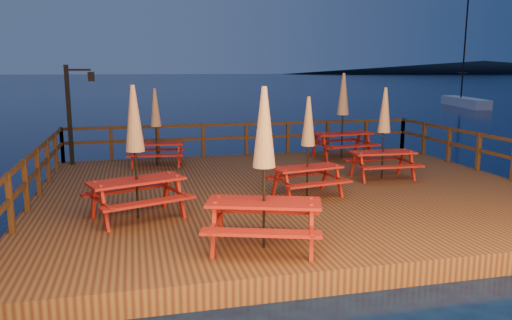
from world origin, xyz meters
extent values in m
plane|color=#050E32|center=(0.00, 0.00, 0.00)|extent=(500.00, 500.00, 0.00)
cube|color=#432315|center=(0.00, 0.00, 0.20)|extent=(12.00, 10.00, 0.40)
cylinder|color=#342410|center=(-5.60, 4.60, -0.30)|extent=(0.24, 0.24, 1.40)
cylinder|color=#342410|center=(0.00, -4.60, -0.30)|extent=(0.24, 0.24, 1.40)
cylinder|color=#342410|center=(0.00, 4.60, -0.30)|extent=(0.24, 0.24, 1.40)
cylinder|color=#342410|center=(5.60, 4.60, -0.30)|extent=(0.24, 0.24, 1.40)
cube|color=#342410|center=(0.00, 4.85, 1.45)|extent=(11.70, 0.06, 0.09)
cube|color=#342410|center=(0.00, 4.85, 1.01)|extent=(11.70, 0.06, 0.09)
cube|color=#342410|center=(-4.68, 4.85, 0.95)|extent=(0.10, 0.10, 1.10)
cube|color=#342410|center=(0.00, 4.85, 0.95)|extent=(0.10, 0.10, 1.10)
cube|color=#342410|center=(4.68, 4.85, 0.95)|extent=(0.10, 0.10, 1.10)
cube|color=#342410|center=(-5.85, 0.00, 1.45)|extent=(0.06, 9.70, 0.09)
cube|color=#342410|center=(-5.85, 0.00, 1.01)|extent=(0.06, 9.70, 0.09)
cube|color=#342410|center=(-5.85, 0.00, 0.95)|extent=(0.10, 0.10, 1.10)
cube|color=#342410|center=(-5.85, 3.88, 0.95)|extent=(0.10, 0.10, 1.10)
cube|color=#342410|center=(5.85, 0.00, 1.45)|extent=(0.06, 9.70, 0.09)
cube|color=#342410|center=(5.85, 0.00, 1.01)|extent=(0.06, 9.70, 0.09)
cube|color=#342410|center=(5.85, 0.00, 0.95)|extent=(0.10, 0.10, 1.10)
cube|color=#342410|center=(5.85, 3.88, 0.95)|extent=(0.10, 0.10, 1.10)
cube|color=black|center=(-5.55, 4.55, 1.90)|extent=(0.12, 0.12, 3.00)
cube|color=black|center=(-5.20, 4.55, 3.25)|extent=(0.70, 0.06, 0.06)
cube|color=black|center=(-4.85, 4.55, 3.05)|extent=(0.18, 0.18, 0.28)
sphere|color=#FFBE66|center=(-4.85, 4.55, 3.05)|extent=(0.14, 0.14, 0.14)
ellipsoid|color=black|center=(185.00, 230.00, 3.50)|extent=(230.40, 86.40, 7.00)
cube|color=white|center=(24.03, 26.08, 0.28)|extent=(3.20, 7.79, 0.99)
cylinder|color=black|center=(24.03, 26.64, 5.72)|extent=(0.13, 0.13, 11.01)
cylinder|color=black|center=(24.03, 26.64, 2.86)|extent=(0.58, 1.94, 0.09)
cube|color=maroon|center=(2.72, 0.45, 1.10)|extent=(1.71, 0.71, 0.05)
cube|color=maroon|center=(2.74, 1.01, 0.82)|extent=(1.69, 0.32, 0.05)
cube|color=maroon|center=(2.70, -0.11, 0.82)|extent=(1.69, 0.32, 0.05)
cube|color=maroon|center=(2.03, 0.78, 0.75)|extent=(0.06, 0.10, 0.70)
cube|color=maroon|center=(2.01, 0.16, 0.75)|extent=(0.06, 0.10, 0.70)
cube|color=maroon|center=(3.43, 0.73, 0.75)|extent=(0.06, 0.10, 0.70)
cube|color=maroon|center=(3.41, 0.11, 0.75)|extent=(0.06, 0.10, 0.70)
cylinder|color=black|center=(2.72, 0.45, 1.57)|extent=(0.04, 0.04, 2.34)
cone|color=#9B7A5F|center=(2.72, 0.45, 2.22)|extent=(0.34, 0.34, 1.17)
sphere|color=black|center=(2.72, 0.45, 2.77)|extent=(0.07, 0.07, 0.07)
cube|color=maroon|center=(2.91, 3.58, 1.20)|extent=(1.99, 0.95, 0.05)
cube|color=maroon|center=(2.84, 4.21, 0.88)|extent=(1.94, 0.51, 0.05)
cube|color=maroon|center=(2.98, 2.94, 0.88)|extent=(1.94, 0.51, 0.05)
cube|color=maroon|center=(2.08, 3.84, 0.80)|extent=(0.08, 0.11, 0.80)
cube|color=maroon|center=(2.16, 3.14, 0.80)|extent=(0.08, 0.11, 0.80)
cube|color=maroon|center=(3.67, 4.01, 0.80)|extent=(0.08, 0.11, 0.80)
cube|color=maroon|center=(3.75, 3.31, 0.80)|extent=(0.08, 0.11, 0.80)
cylinder|color=black|center=(2.91, 3.58, 1.73)|extent=(0.05, 0.05, 2.67)
cone|color=#9B7A5F|center=(2.91, 3.58, 2.48)|extent=(0.38, 0.38, 1.33)
sphere|color=black|center=(2.91, 3.58, 3.10)|extent=(0.07, 0.07, 0.07)
cube|color=maroon|center=(0.15, -0.84, 1.06)|extent=(1.68, 0.91, 0.04)
cube|color=maroon|center=(0.05, -0.31, 0.80)|extent=(1.61, 0.55, 0.04)
cube|color=maroon|center=(0.25, -1.36, 0.80)|extent=(1.61, 0.55, 0.04)
cube|color=maroon|center=(-0.56, -0.68, 0.73)|extent=(0.07, 0.10, 0.66)
cube|color=maroon|center=(-0.45, -1.25, 0.73)|extent=(0.07, 0.10, 0.66)
cube|color=maroon|center=(0.75, -0.42, 0.73)|extent=(0.07, 0.10, 0.66)
cube|color=maroon|center=(0.86, -1.00, 0.73)|extent=(0.07, 0.10, 0.66)
cylinder|color=black|center=(0.15, -0.84, 1.51)|extent=(0.04, 0.04, 2.22)
cone|color=#9B7A5F|center=(0.15, -0.84, 2.13)|extent=(0.32, 0.32, 1.11)
sphere|color=black|center=(0.15, -0.84, 2.64)|extent=(0.06, 0.06, 0.06)
cube|color=maroon|center=(-3.03, 3.67, 1.07)|extent=(1.69, 0.86, 0.04)
cube|color=maroon|center=(-2.95, 4.20, 0.80)|extent=(1.64, 0.49, 0.04)
cube|color=maroon|center=(-3.11, 3.14, 0.80)|extent=(1.64, 0.49, 0.04)
cube|color=maroon|center=(-3.65, 4.06, 0.74)|extent=(0.07, 0.10, 0.67)
cube|color=maroon|center=(-3.74, 3.48, 0.74)|extent=(0.07, 0.10, 0.67)
cube|color=maroon|center=(-2.32, 3.86, 0.74)|extent=(0.07, 0.10, 0.67)
cube|color=maroon|center=(-2.41, 3.28, 0.74)|extent=(0.07, 0.10, 0.67)
cylinder|color=black|center=(-3.03, 3.67, 1.52)|extent=(0.04, 0.04, 2.25)
cone|color=#9B7A5F|center=(-3.03, 3.67, 2.15)|extent=(0.32, 0.32, 1.12)
sphere|color=black|center=(-3.03, 3.67, 2.67)|extent=(0.06, 0.06, 0.06)
cube|color=maroon|center=(-1.67, -3.85, 1.17)|extent=(1.97, 1.27, 0.05)
cube|color=maroon|center=(-1.47, -3.27, 0.86)|extent=(1.83, 0.86, 0.05)
cube|color=maroon|center=(-1.87, -4.43, 0.86)|extent=(1.83, 0.86, 0.05)
cube|color=maroon|center=(-2.29, -3.28, 0.78)|extent=(0.09, 0.12, 0.77)
cube|color=maroon|center=(-2.50, -3.92, 0.78)|extent=(0.09, 0.12, 0.77)
cube|color=maroon|center=(-0.83, -3.78, 0.78)|extent=(0.09, 0.12, 0.77)
cube|color=maroon|center=(-1.05, -4.42, 0.78)|extent=(0.09, 0.12, 0.77)
cylinder|color=black|center=(-1.67, -3.85, 1.68)|extent=(0.04, 0.04, 2.55)
cone|color=#9B7A5F|center=(-1.67, -3.85, 2.39)|extent=(0.37, 0.37, 1.28)
sphere|color=black|center=(-1.67, -3.85, 2.99)|extent=(0.07, 0.07, 0.07)
cube|color=maroon|center=(-3.65, -1.68, 1.16)|extent=(1.95, 1.29, 0.05)
cube|color=maroon|center=(-3.86, -1.11, 0.85)|extent=(1.80, 0.89, 0.05)
cube|color=maroon|center=(-3.44, -2.24, 0.85)|extent=(1.80, 0.89, 0.05)
cube|color=maroon|center=(-4.48, -1.63, 0.78)|extent=(0.09, 0.12, 0.76)
cube|color=maroon|center=(-4.25, -2.25, 0.78)|extent=(0.09, 0.12, 0.76)
cube|color=maroon|center=(-3.06, -1.10, 0.78)|extent=(0.09, 0.12, 0.76)
cube|color=maroon|center=(-2.83, -1.73, 0.78)|extent=(0.09, 0.12, 0.76)
cylinder|color=black|center=(-3.65, -1.68, 1.66)|extent=(0.04, 0.04, 2.52)
cone|color=#9B7A5F|center=(-3.65, -1.68, 2.37)|extent=(0.36, 0.36, 1.26)
sphere|color=black|center=(-3.65, -1.68, 2.95)|extent=(0.07, 0.07, 0.07)
camera|label=1|loc=(-3.65, -11.40, 3.32)|focal=35.00mm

